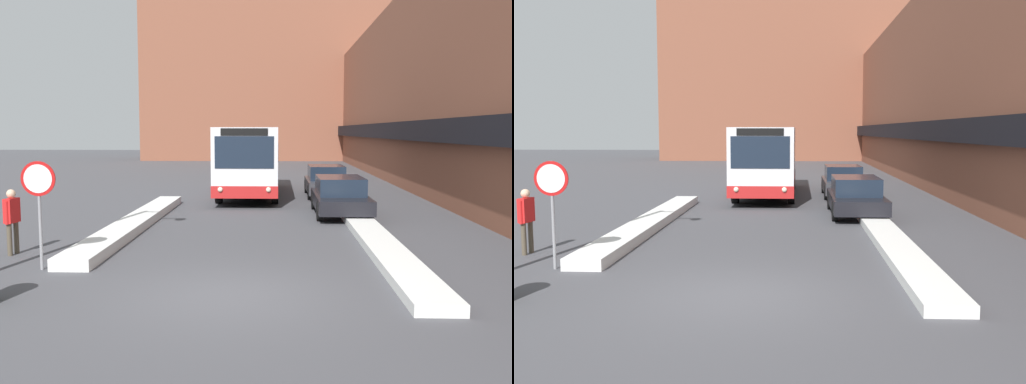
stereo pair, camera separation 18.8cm
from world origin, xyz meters
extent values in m
plane|color=#47474C|center=(0.00, 0.00, 0.00)|extent=(160.00, 160.00, 0.00)
cube|color=brown|center=(10.00, 24.00, 5.25)|extent=(5.00, 60.00, 10.50)
cube|color=black|center=(7.25, 24.00, 3.05)|extent=(0.50, 60.00, 0.90)
cube|color=brown|center=(0.00, 51.21, 8.41)|extent=(26.00, 8.00, 16.83)
cube|color=silver|center=(-3.60, 7.63, 0.14)|extent=(0.90, 11.97, 0.28)
cube|color=silver|center=(3.60, 5.99, 0.11)|extent=(0.90, 14.26, 0.22)
cube|color=silver|center=(-0.35, 16.61, 1.81)|extent=(2.59, 10.02, 2.75)
cube|color=red|center=(-0.35, 16.61, 0.67)|extent=(2.61, 10.04, 0.48)
cube|color=#192333|center=(-0.35, 16.61, 2.19)|extent=(2.62, 9.22, 0.76)
cube|color=#192333|center=(-0.35, 11.59, 2.22)|extent=(2.28, 0.03, 1.24)
cube|color=black|center=(-0.35, 11.59, 3.00)|extent=(1.82, 0.03, 0.28)
sphere|color=#F2EAC6|center=(-1.29, 11.58, 0.78)|extent=(0.20, 0.20, 0.20)
sphere|color=#F2EAC6|center=(0.58, 11.58, 0.78)|extent=(0.20, 0.20, 0.20)
cylinder|color=black|center=(-1.53, 13.51, 0.51)|extent=(0.28, 1.02, 1.02)
cylinder|color=black|center=(0.82, 13.51, 0.51)|extent=(0.28, 1.02, 1.02)
cylinder|color=black|center=(-1.53, 19.72, 0.51)|extent=(0.28, 1.02, 1.02)
cylinder|color=black|center=(0.82, 19.72, 0.51)|extent=(0.28, 1.02, 1.02)
cube|color=black|center=(3.20, 10.37, 0.51)|extent=(1.84, 4.73, 0.49)
cube|color=#192333|center=(3.20, 10.49, 1.07)|extent=(1.62, 2.60, 0.62)
cylinder|color=black|center=(4.04, 8.91, 0.34)|extent=(0.20, 0.67, 0.67)
cylinder|color=black|center=(2.36, 8.91, 0.34)|extent=(0.20, 0.67, 0.67)
cylinder|color=black|center=(4.04, 11.84, 0.34)|extent=(0.20, 0.67, 0.67)
cylinder|color=black|center=(2.36, 11.84, 0.34)|extent=(0.20, 0.67, 0.67)
cube|color=#38383D|center=(3.20, 16.29, 0.52)|extent=(1.81, 4.47, 0.53)
cube|color=#192333|center=(3.20, 16.40, 1.11)|extent=(1.60, 2.46, 0.65)
cylinder|color=black|center=(4.03, 14.90, 0.32)|extent=(0.20, 0.64, 0.64)
cylinder|color=black|center=(2.37, 14.90, 0.32)|extent=(0.20, 0.64, 0.64)
cylinder|color=black|center=(4.03, 17.67, 0.32)|extent=(0.20, 0.64, 0.64)
cylinder|color=black|center=(2.37, 17.67, 0.32)|extent=(0.20, 0.64, 0.64)
cylinder|color=gray|center=(-4.26, 1.86, 1.20)|extent=(0.07, 0.07, 2.39)
cylinder|color=red|center=(-4.26, 1.84, 2.01)|extent=(0.76, 0.03, 0.76)
cylinder|color=white|center=(-4.26, 1.82, 2.01)|extent=(0.62, 0.02, 0.62)
cylinder|color=brown|center=(-5.62, 3.21, 0.40)|extent=(0.12, 0.12, 0.80)
cylinder|color=brown|center=(-5.58, 3.49, 0.40)|extent=(0.12, 0.12, 0.80)
cube|color=red|center=(-5.60, 3.35, 1.10)|extent=(0.26, 0.46, 0.60)
sphere|color=beige|center=(-5.60, 3.35, 1.51)|extent=(0.22, 0.22, 0.22)
cylinder|color=red|center=(-5.63, 3.14, 1.07)|extent=(0.09, 0.09, 0.57)
cylinder|color=red|center=(-5.57, 3.57, 1.07)|extent=(0.09, 0.09, 0.57)
camera|label=1|loc=(0.90, -10.25, 3.04)|focal=40.00mm
camera|label=2|loc=(1.09, -10.25, 3.04)|focal=40.00mm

